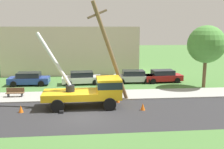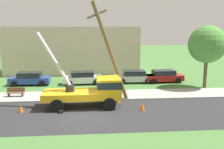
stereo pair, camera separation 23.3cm
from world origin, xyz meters
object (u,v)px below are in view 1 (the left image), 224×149
Objects in this scene: park_bench at (15,93)px; traffic_cone_behind at (21,109)px; leaning_utility_pole at (110,52)px; parked_sedan_blue at (29,79)px; traffic_cone_ahead at (143,107)px; roadside_tree_near at (206,44)px; parked_sedan_red at (163,76)px; utility_truck at (93,90)px; traffic_cone_curbside at (118,99)px; parked_sedan_silver at (133,77)px; parked_sedan_white at (82,78)px.

traffic_cone_behind is at bearing -70.58° from park_bench.
park_bench is at bearing 165.10° from leaning_utility_pole.
parked_sedan_blue is at bearing 88.47° from park_bench.
traffic_cone_ahead is 11.60m from roadside_tree_near.
utility_truck is at bearing -133.73° from parked_sedan_red.
traffic_cone_curbside is at bearing -128.58° from parked_sedan_red.
parked_sedan_red is at bearing 46.27° from utility_truck.
parked_sedan_silver is 0.99× the size of parked_sedan_red.
parked_sedan_blue is at bearing -179.38° from parked_sedan_red.
park_bench is at bearing -91.53° from parked_sedan_blue.
roadside_tree_near is (13.04, -2.80, 3.86)m from parked_sedan_white.
parked_sedan_silver is at bearing 156.71° from roadside_tree_near.
traffic_cone_ahead is 10.18m from parked_sedan_silver.
utility_truck reaches higher than parked_sedan_blue.
parked_sedan_white is at bearing 96.99° from utility_truck.
leaning_utility_pole is at bearing -41.76° from parked_sedan_blue.
utility_truck is 5.65m from traffic_cone_behind.
parked_sedan_blue is 15.22m from parked_sedan_red.
parked_sedan_silver is at bearing 0.93° from parked_sedan_blue.
roadside_tree_near is at bearing 25.51° from utility_truck.
parked_sedan_blue is (-8.39, 7.49, -3.63)m from leaning_utility_pole.
parked_sedan_white is 5.95m from parked_sedan_silver.
parked_sedan_blue reaches higher than park_bench.
traffic_cone_ahead is 2.86m from traffic_cone_curbside.
traffic_cone_curbside is at bearing 14.64° from traffic_cone_behind.
parked_sedan_white reaches higher than park_bench.
traffic_cone_ahead is 1.00× the size of traffic_cone_behind.
parked_sedan_white is (-4.89, 9.86, 0.43)m from traffic_cone_ahead.
leaning_utility_pole is 4.11m from traffic_cone_curbside.
traffic_cone_behind is 1.00× the size of traffic_cone_curbside.
traffic_cone_ahead is 0.13× the size of parked_sedan_silver.
park_bench is at bearing 165.27° from traffic_cone_curbside.
utility_truck reaches higher than traffic_cone_ahead.
park_bench is (-8.53, 2.27, -3.88)m from leaning_utility_pole.
traffic_cone_ahead is at bearing -114.14° from parked_sedan_red.
traffic_cone_ahead is at bearing -23.47° from park_bench.
roadside_tree_near is at bearing 7.09° from park_bench.
roadside_tree_near is at bearing -23.29° from parked_sedan_silver.
traffic_cone_behind is at bearing -81.67° from parked_sedan_blue.
traffic_cone_curbside is 11.81m from parked_sedan_blue.
parked_sedan_white and parked_sedan_red have the same top height.
park_bench is at bearing 154.32° from utility_truck.
parked_sedan_red is at bearing 0.62° from parked_sedan_blue.
traffic_cone_behind is at bearing -165.36° from traffic_cone_curbside.
traffic_cone_behind is 7.86m from traffic_cone_curbside.
traffic_cone_ahead is at bearing -63.62° from parked_sedan_white.
utility_truck is 1.54× the size of parked_sedan_blue.
utility_truck is 1.04× the size of roadside_tree_near.
leaning_utility_pole is 5.27m from traffic_cone_ahead.
leaning_utility_pole reaches higher than roadside_tree_near.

